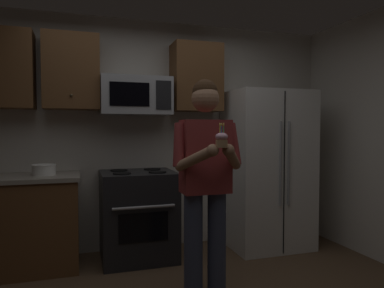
# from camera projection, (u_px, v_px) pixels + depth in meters

# --- Properties ---
(wall_back) EXTENTS (4.40, 0.10, 2.60)m
(wall_back) POSITION_uv_depth(u_px,v_px,m) (145.00, 135.00, 4.15)
(wall_back) COLOR beige
(wall_back) RESTS_ON ground
(oven_range) EXTENTS (0.76, 0.70, 0.93)m
(oven_range) POSITION_uv_depth(u_px,v_px,m) (138.00, 215.00, 3.77)
(oven_range) COLOR black
(oven_range) RESTS_ON ground
(microwave) EXTENTS (0.74, 0.41, 0.40)m
(microwave) POSITION_uv_depth(u_px,v_px,m) (136.00, 96.00, 3.83)
(microwave) COLOR #9EA0A5
(refrigerator) EXTENTS (0.90, 0.75, 1.80)m
(refrigerator) POSITION_uv_depth(u_px,v_px,m) (267.00, 169.00, 4.17)
(refrigerator) COLOR white
(refrigerator) RESTS_ON ground
(cabinet_row_upper) EXTENTS (2.78, 0.36, 0.76)m
(cabinet_row_upper) POSITION_uv_depth(u_px,v_px,m) (79.00, 73.00, 3.70)
(cabinet_row_upper) COLOR brown
(counter_left) EXTENTS (1.44, 0.66, 0.92)m
(counter_left) POSITION_uv_depth(u_px,v_px,m) (1.00, 224.00, 3.40)
(counter_left) COLOR brown
(counter_left) RESTS_ON ground
(bowl_large_white) EXTENTS (0.23, 0.23, 0.10)m
(bowl_large_white) POSITION_uv_depth(u_px,v_px,m) (44.00, 169.00, 3.48)
(bowl_large_white) COLOR white
(bowl_large_white) RESTS_ON counter_left
(person) EXTENTS (0.60, 0.48, 1.76)m
(person) POSITION_uv_depth(u_px,v_px,m) (206.00, 176.00, 2.84)
(person) COLOR #383F59
(person) RESTS_ON ground
(cupcake) EXTENTS (0.09, 0.09, 0.17)m
(cupcake) POSITION_uv_depth(u_px,v_px,m) (222.00, 140.00, 2.52)
(cupcake) COLOR #A87F56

